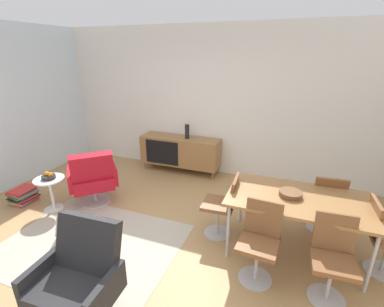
{
  "coord_description": "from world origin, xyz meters",
  "views": [
    {
      "loc": [
        1.5,
        -2.45,
        2.3
      ],
      "look_at": [
        0.21,
        0.88,
        0.98
      ],
      "focal_mm": 25.59,
      "sensor_mm": 36.0,
      "label": 1
    }
  ],
  "objects_px": {
    "dining_table": "(299,201)",
    "side_table_round": "(51,190)",
    "vase_cobalt": "(187,131)",
    "wooden_bowl_on_table": "(291,194)",
    "dining_chair_front_left": "(260,239)",
    "lounge_chair_red": "(93,177)",
    "armchair_black_shell": "(79,277)",
    "dining_chair_front_right": "(333,256)",
    "dining_chair_near_window": "(223,204)",
    "dining_chair_back_right": "(326,201)",
    "fruit_bowl": "(48,176)",
    "magazine_stack": "(23,195)",
    "dining_chair_far_end": "(384,235)",
    "sideboard": "(180,151)"
  },
  "relations": [
    {
      "from": "lounge_chair_red",
      "to": "fruit_bowl",
      "type": "relative_size",
      "value": 4.73
    },
    {
      "from": "dining_chair_far_end",
      "to": "dining_chair_front_right",
      "type": "bearing_deg",
      "value": -134.31
    },
    {
      "from": "sideboard",
      "to": "fruit_bowl",
      "type": "height_order",
      "value": "sideboard"
    },
    {
      "from": "vase_cobalt",
      "to": "fruit_bowl",
      "type": "bearing_deg",
      "value": -124.53
    },
    {
      "from": "dining_chair_front_left",
      "to": "side_table_round",
      "type": "distance_m",
      "value": 3.17
    },
    {
      "from": "dining_chair_front_left",
      "to": "lounge_chair_red",
      "type": "height_order",
      "value": "lounge_chair_red"
    },
    {
      "from": "lounge_chair_red",
      "to": "fruit_bowl",
      "type": "xyz_separation_m",
      "value": [
        -0.51,
        -0.36,
        0.09
      ]
    },
    {
      "from": "wooden_bowl_on_table",
      "to": "dining_chair_front_left",
      "type": "bearing_deg",
      "value": -113.81
    },
    {
      "from": "dining_chair_front_right",
      "to": "magazine_stack",
      "type": "bearing_deg",
      "value": 177.23
    },
    {
      "from": "dining_table",
      "to": "dining_chair_front_right",
      "type": "bearing_deg",
      "value": -58.22
    },
    {
      "from": "dining_chair_back_right",
      "to": "dining_chair_far_end",
      "type": "xyz_separation_m",
      "value": [
        0.53,
        -0.56,
        0.0
      ]
    },
    {
      "from": "sideboard",
      "to": "wooden_bowl_on_table",
      "type": "bearing_deg",
      "value": -38.83
    },
    {
      "from": "wooden_bowl_on_table",
      "to": "dining_table",
      "type": "bearing_deg",
      "value": -0.76
    },
    {
      "from": "dining_chair_back_right",
      "to": "dining_chair_far_end",
      "type": "bearing_deg",
      "value": -46.46
    },
    {
      "from": "dining_table",
      "to": "side_table_round",
      "type": "distance_m",
      "value": 3.54
    },
    {
      "from": "dining_chair_near_window",
      "to": "dining_chair_far_end",
      "type": "relative_size",
      "value": 1.0
    },
    {
      "from": "dining_chair_far_end",
      "to": "dining_chair_back_right",
      "type": "bearing_deg",
      "value": 133.54
    },
    {
      "from": "dining_chair_near_window",
      "to": "armchair_black_shell",
      "type": "distance_m",
      "value": 1.85
    },
    {
      "from": "dining_chair_back_right",
      "to": "dining_chair_near_window",
      "type": "bearing_deg",
      "value": -155.93
    },
    {
      "from": "vase_cobalt",
      "to": "dining_chair_near_window",
      "type": "xyz_separation_m",
      "value": [
        1.2,
        -1.73,
        -0.39
      ]
    },
    {
      "from": "armchair_black_shell",
      "to": "dining_chair_near_window",
      "type": "bearing_deg",
      "value": 62.59
    },
    {
      "from": "dining_chair_near_window",
      "to": "lounge_chair_red",
      "type": "relative_size",
      "value": 0.9
    },
    {
      "from": "dining_table",
      "to": "dining_chair_back_right",
      "type": "distance_m",
      "value": 0.7
    },
    {
      "from": "dining_chair_back_right",
      "to": "fruit_bowl",
      "type": "bearing_deg",
      "value": -167.16
    },
    {
      "from": "vase_cobalt",
      "to": "dining_chair_back_right",
      "type": "xyz_separation_m",
      "value": [
        2.45,
        -1.17,
        -0.39
      ]
    },
    {
      "from": "dining_chair_front_right",
      "to": "lounge_chair_red",
      "type": "relative_size",
      "value": 0.9
    },
    {
      "from": "wooden_bowl_on_table",
      "to": "fruit_bowl",
      "type": "height_order",
      "value": "wooden_bowl_on_table"
    },
    {
      "from": "dining_chair_front_left",
      "to": "lounge_chair_red",
      "type": "xyz_separation_m",
      "value": [
        -2.65,
        0.6,
        -0.0
      ]
    },
    {
      "from": "vase_cobalt",
      "to": "dining_chair_front_right",
      "type": "distance_m",
      "value": 3.37
    },
    {
      "from": "wooden_bowl_on_table",
      "to": "dining_chair_front_right",
      "type": "distance_m",
      "value": 0.78
    },
    {
      "from": "armchair_black_shell",
      "to": "vase_cobalt",
      "type": "bearing_deg",
      "value": 95.94
    },
    {
      "from": "dining_chair_front_left",
      "to": "dining_chair_near_window",
      "type": "bearing_deg",
      "value": 133.99
    },
    {
      "from": "dining_chair_front_left",
      "to": "magazine_stack",
      "type": "bearing_deg",
      "value": 176.73
    },
    {
      "from": "vase_cobalt",
      "to": "wooden_bowl_on_table",
      "type": "relative_size",
      "value": 1.08
    },
    {
      "from": "dining_chair_near_window",
      "to": "magazine_stack",
      "type": "height_order",
      "value": "dining_chair_near_window"
    },
    {
      "from": "dining_chair_near_window",
      "to": "magazine_stack",
      "type": "xyz_separation_m",
      "value": [
        -3.24,
        -0.35,
        -0.35
      ]
    },
    {
      "from": "dining_table",
      "to": "dining_chair_near_window",
      "type": "relative_size",
      "value": 1.87
    },
    {
      "from": "lounge_chair_red",
      "to": "dining_chair_front_right",
      "type": "bearing_deg",
      "value": -10.17
    },
    {
      "from": "armchair_black_shell",
      "to": "side_table_round",
      "type": "xyz_separation_m",
      "value": [
        -1.76,
        1.32,
        -0.15
      ]
    },
    {
      "from": "dining_chair_front_right",
      "to": "dining_chair_near_window",
      "type": "distance_m",
      "value": 1.36
    },
    {
      "from": "dining_chair_front_right",
      "to": "dining_chair_far_end",
      "type": "distance_m",
      "value": 0.78
    },
    {
      "from": "wooden_bowl_on_table",
      "to": "dining_chair_back_right",
      "type": "relative_size",
      "value": 0.3
    },
    {
      "from": "wooden_bowl_on_table",
      "to": "dining_chair_front_left",
      "type": "relative_size",
      "value": 0.3
    },
    {
      "from": "side_table_round",
      "to": "magazine_stack",
      "type": "relative_size",
      "value": 1.3
    },
    {
      "from": "dining_chair_back_right",
      "to": "lounge_chair_red",
      "type": "height_order",
      "value": "lounge_chair_red"
    },
    {
      "from": "dining_chair_far_end",
      "to": "side_table_round",
      "type": "relative_size",
      "value": 1.65
    },
    {
      "from": "vase_cobalt",
      "to": "armchair_black_shell",
      "type": "relative_size",
      "value": 0.3
    },
    {
      "from": "dining_table",
      "to": "dining_chair_front_left",
      "type": "bearing_deg",
      "value": -121.76
    },
    {
      "from": "vase_cobalt",
      "to": "dining_chair_front_left",
      "type": "relative_size",
      "value": 0.33
    },
    {
      "from": "dining_chair_back_right",
      "to": "dining_chair_front_left",
      "type": "relative_size",
      "value": 1.0
    }
  ]
}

